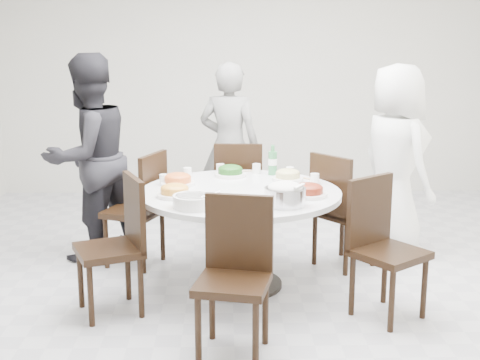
{
  "coord_description": "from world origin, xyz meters",
  "views": [
    {
      "loc": [
        -0.39,
        -4.81,
        1.94
      ],
      "look_at": [
        -0.27,
        0.05,
        0.82
      ],
      "focal_mm": 50.0,
      "sensor_mm": 36.0,
      "label": 1
    }
  ],
  "objects_px": {
    "chair_sw": "(109,247)",
    "soup_bowl": "(193,201)",
    "chair_ne": "(345,210)",
    "diner_middle": "(229,146)",
    "chair_n": "(239,192)",
    "dining_table": "(240,239)",
    "diner_right": "(395,161)",
    "diner_left": "(88,158)",
    "chair_se": "(390,250)",
    "chair_nw": "(134,209)",
    "beverage_bottle": "(273,160)",
    "chair_s": "(233,280)",
    "rice_bowl": "(285,196)"
  },
  "relations": [
    {
      "from": "chair_s",
      "to": "diner_right",
      "type": "distance_m",
      "value": 2.34
    },
    {
      "from": "chair_ne",
      "to": "diner_middle",
      "type": "height_order",
      "value": "diner_middle"
    },
    {
      "from": "chair_ne",
      "to": "diner_middle",
      "type": "xyz_separation_m",
      "value": [
        -0.94,
        1.11,
        0.34
      ]
    },
    {
      "from": "diner_right",
      "to": "soup_bowl",
      "type": "bearing_deg",
      "value": 102.13
    },
    {
      "from": "chair_nw",
      "to": "beverage_bottle",
      "type": "height_order",
      "value": "beverage_bottle"
    },
    {
      "from": "diner_left",
      "to": "soup_bowl",
      "type": "bearing_deg",
      "value": 79.75
    },
    {
      "from": "chair_sw",
      "to": "beverage_bottle",
      "type": "relative_size",
      "value": 3.84
    },
    {
      "from": "diner_right",
      "to": "beverage_bottle",
      "type": "height_order",
      "value": "diner_right"
    },
    {
      "from": "diner_middle",
      "to": "beverage_bottle",
      "type": "distance_m",
      "value": 1.06
    },
    {
      "from": "chair_n",
      "to": "dining_table",
      "type": "bearing_deg",
      "value": 92.48
    },
    {
      "from": "rice_bowl",
      "to": "chair_s",
      "type": "bearing_deg",
      "value": -118.5
    },
    {
      "from": "dining_table",
      "to": "chair_ne",
      "type": "relative_size",
      "value": 1.58
    },
    {
      "from": "beverage_bottle",
      "to": "chair_s",
      "type": "bearing_deg",
      "value": -102.07
    },
    {
      "from": "chair_sw",
      "to": "chair_s",
      "type": "height_order",
      "value": "same"
    },
    {
      "from": "chair_nw",
      "to": "diner_middle",
      "type": "distance_m",
      "value": 1.35
    },
    {
      "from": "dining_table",
      "to": "chair_se",
      "type": "distance_m",
      "value": 1.15
    },
    {
      "from": "diner_left",
      "to": "dining_table",
      "type": "bearing_deg",
      "value": 101.84
    },
    {
      "from": "chair_sw",
      "to": "soup_bowl",
      "type": "distance_m",
      "value": 0.66
    },
    {
      "from": "chair_se",
      "to": "rice_bowl",
      "type": "bearing_deg",
      "value": 129.79
    },
    {
      "from": "chair_se",
      "to": "diner_left",
      "type": "xyz_separation_m",
      "value": [
        -2.25,
        1.29,
        0.39
      ]
    },
    {
      "from": "dining_table",
      "to": "chair_s",
      "type": "bearing_deg",
      "value": -93.69
    },
    {
      "from": "diner_middle",
      "to": "soup_bowl",
      "type": "distance_m",
      "value": 2.02
    },
    {
      "from": "chair_n",
      "to": "chair_se",
      "type": "height_order",
      "value": "same"
    },
    {
      "from": "diner_right",
      "to": "diner_middle",
      "type": "distance_m",
      "value": 1.62
    },
    {
      "from": "chair_sw",
      "to": "beverage_bottle",
      "type": "bearing_deg",
      "value": 107.7
    },
    {
      "from": "chair_s",
      "to": "soup_bowl",
      "type": "bearing_deg",
      "value": 125.05
    },
    {
      "from": "chair_sw",
      "to": "chair_se",
      "type": "distance_m",
      "value": 1.9
    },
    {
      "from": "chair_ne",
      "to": "chair_nw",
      "type": "distance_m",
      "value": 1.74
    },
    {
      "from": "dining_table",
      "to": "chair_sw",
      "type": "height_order",
      "value": "chair_sw"
    },
    {
      "from": "chair_sw",
      "to": "rice_bowl",
      "type": "relative_size",
      "value": 3.35
    },
    {
      "from": "chair_s",
      "to": "diner_right",
      "type": "xyz_separation_m",
      "value": [
        1.41,
        1.83,
        0.35
      ]
    },
    {
      "from": "rice_bowl",
      "to": "beverage_bottle",
      "type": "relative_size",
      "value": 1.15
    },
    {
      "from": "diner_middle",
      "to": "chair_se",
      "type": "bearing_deg",
      "value": 133.12
    },
    {
      "from": "soup_bowl",
      "to": "chair_nw",
      "type": "bearing_deg",
      "value": 118.95
    },
    {
      "from": "diner_middle",
      "to": "beverage_bottle",
      "type": "height_order",
      "value": "diner_middle"
    },
    {
      "from": "chair_s",
      "to": "chair_nw",
      "type": "bearing_deg",
      "value": 129.25
    },
    {
      "from": "dining_table",
      "to": "chair_s",
      "type": "xyz_separation_m",
      "value": [
        -0.07,
        -1.09,
        0.1
      ]
    },
    {
      "from": "chair_n",
      "to": "rice_bowl",
      "type": "bearing_deg",
      "value": 103.93
    },
    {
      "from": "dining_table",
      "to": "rice_bowl",
      "type": "relative_size",
      "value": 5.29
    },
    {
      "from": "rice_bowl",
      "to": "soup_bowl",
      "type": "xyz_separation_m",
      "value": [
        -0.62,
        -0.04,
        -0.02
      ]
    },
    {
      "from": "diner_middle",
      "to": "soup_bowl",
      "type": "bearing_deg",
      "value": 99.24
    },
    {
      "from": "diner_left",
      "to": "beverage_bottle",
      "type": "bearing_deg",
      "value": 125.25
    },
    {
      "from": "beverage_bottle",
      "to": "dining_table",
      "type": "bearing_deg",
      "value": -117.09
    },
    {
      "from": "chair_ne",
      "to": "chair_se",
      "type": "bearing_deg",
      "value": 147.62
    },
    {
      "from": "diner_right",
      "to": "diner_left",
      "type": "height_order",
      "value": "diner_left"
    },
    {
      "from": "dining_table",
      "to": "diner_left",
      "type": "bearing_deg",
      "value": 150.41
    },
    {
      "from": "chair_ne",
      "to": "chair_sw",
      "type": "xyz_separation_m",
      "value": [
        -1.78,
        -0.9,
        0.0
      ]
    },
    {
      "from": "chair_n",
      "to": "rice_bowl",
      "type": "xyz_separation_m",
      "value": [
        0.28,
        -1.49,
        0.34
      ]
    },
    {
      "from": "diner_right",
      "to": "diner_middle",
      "type": "height_order",
      "value": "diner_right"
    },
    {
      "from": "chair_nw",
      "to": "chair_sw",
      "type": "xyz_separation_m",
      "value": [
        -0.04,
        -0.97,
        0.0
      ]
    }
  ]
}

